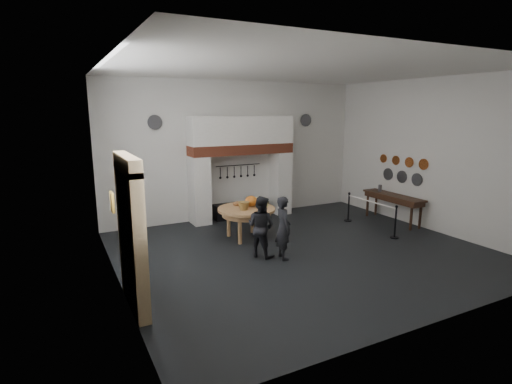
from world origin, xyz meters
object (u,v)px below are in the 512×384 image
iron_range (241,210)px  work_table (246,209)px  side_table (393,196)px  visitor_near (283,228)px  barrier_post_near (395,223)px  visitor_far (261,226)px  barrier_post_far (349,208)px

iron_range → work_table: work_table is taller
side_table → iron_range: bearing=146.0°
work_table → side_table: bearing=-7.6°
iron_range → side_table: (4.10, -2.76, 0.62)m
iron_range → side_table: size_ratio=0.86×
work_table → iron_range: bearing=68.8°
iron_range → work_table: size_ratio=1.18×
visitor_near → barrier_post_near: visitor_near is taller
visitor_near → barrier_post_near: bearing=-83.4°
side_table → visitor_near: bearing=-166.3°
work_table → barrier_post_near: barrier_post_near is taller
visitor_far → side_table: bearing=-112.2°
visitor_near → barrier_post_far: size_ratio=1.72×
work_table → visitor_far: 1.46m
iron_range → visitor_far: visitor_far is taller
barrier_post_far → side_table: bearing=-31.6°
side_table → barrier_post_far: bearing=148.4°
work_table → side_table: 4.96m
iron_range → barrier_post_far: size_ratio=2.11×
iron_range → barrier_post_far: bearing=-34.9°
iron_range → visitor_far: bearing=-107.5°
work_table → side_table: side_table is taller
iron_range → side_table: side_table is taller
work_table → visitor_far: visitor_far is taller
work_table → visitor_far: (-0.30, -1.43, -0.08)m
side_table → barrier_post_far: (-1.19, 0.73, -0.42)m
side_table → barrier_post_near: bearing=-133.1°
visitor_far → iron_range: bearing=-48.1°
work_table → visitor_near: visitor_near is taller
iron_range → visitor_far: (-1.11, -3.53, 0.51)m
visitor_far → side_table: 5.27m
visitor_far → barrier_post_far: size_ratio=1.69×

